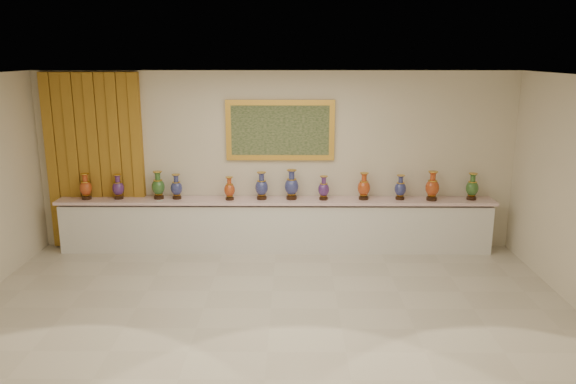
# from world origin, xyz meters

# --- Properties ---
(ground) EXTENTS (8.00, 8.00, 0.00)m
(ground) POSITION_xyz_m (0.00, 0.00, 0.00)
(ground) COLOR beige
(ground) RESTS_ON ground
(room) EXTENTS (8.00, 8.00, 8.00)m
(room) POSITION_xyz_m (-2.53, 2.44, 1.58)
(room) COLOR beige
(room) RESTS_ON ground
(counter) EXTENTS (7.28, 0.48, 0.90)m
(counter) POSITION_xyz_m (0.00, 2.27, 0.44)
(counter) COLOR white
(counter) RESTS_ON ground
(vase_0) EXTENTS (0.22, 0.22, 0.44)m
(vase_0) POSITION_xyz_m (-3.15, 2.23, 1.10)
(vase_0) COLOR #321C0D
(vase_0) RESTS_ON counter
(vase_1) EXTENTS (0.22, 0.22, 0.42)m
(vase_1) POSITION_xyz_m (-2.62, 2.27, 1.09)
(vase_1) COLOR #321C0D
(vase_1) RESTS_ON counter
(vase_2) EXTENTS (0.25, 0.25, 0.47)m
(vase_2) POSITION_xyz_m (-1.96, 2.28, 1.11)
(vase_2) COLOR #321C0D
(vase_2) RESTS_ON counter
(vase_3) EXTENTS (0.21, 0.21, 0.42)m
(vase_3) POSITION_xyz_m (-1.65, 2.28, 1.09)
(vase_3) COLOR #321C0D
(vase_3) RESTS_ON counter
(vase_4) EXTENTS (0.22, 0.22, 0.39)m
(vase_4) POSITION_xyz_m (-0.76, 2.22, 1.08)
(vase_4) COLOR #321C0D
(vase_4) RESTS_ON counter
(vase_5) EXTENTS (0.25, 0.25, 0.46)m
(vase_5) POSITION_xyz_m (-0.23, 2.26, 1.11)
(vase_5) COLOR #321C0D
(vase_5) RESTS_ON counter
(vase_6) EXTENTS (0.25, 0.25, 0.50)m
(vase_6) POSITION_xyz_m (0.27, 2.27, 1.12)
(vase_6) COLOR #321C0D
(vase_6) RESTS_ON counter
(vase_7) EXTENTS (0.21, 0.21, 0.40)m
(vase_7) POSITION_xyz_m (0.80, 2.24, 1.08)
(vase_7) COLOR #321C0D
(vase_7) RESTS_ON counter
(vase_8) EXTENTS (0.24, 0.24, 0.45)m
(vase_8) POSITION_xyz_m (1.47, 2.26, 1.10)
(vase_8) COLOR #321C0D
(vase_8) RESTS_ON counter
(vase_9) EXTENTS (0.24, 0.24, 0.41)m
(vase_9) POSITION_xyz_m (2.08, 2.27, 1.09)
(vase_9) COLOR #321C0D
(vase_9) RESTS_ON counter
(vase_10) EXTENTS (0.24, 0.24, 0.49)m
(vase_10) POSITION_xyz_m (2.59, 2.22, 1.12)
(vase_10) COLOR #321C0D
(vase_10) RESTS_ON counter
(vase_11) EXTENTS (0.21, 0.21, 0.45)m
(vase_11) POSITION_xyz_m (3.27, 2.27, 1.10)
(vase_11) COLOR #321C0D
(vase_11) RESTS_ON counter
(label_card) EXTENTS (0.10, 0.06, 0.00)m
(label_card) POSITION_xyz_m (-1.91, 2.13, 0.90)
(label_card) COLOR white
(label_card) RESTS_ON counter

